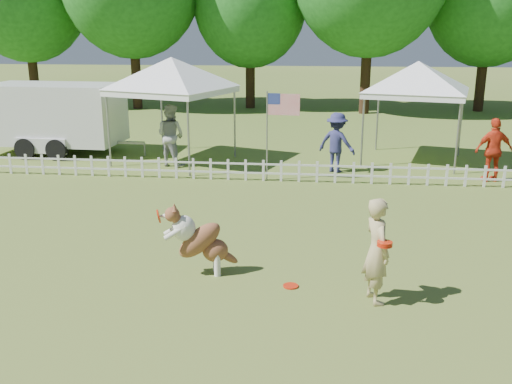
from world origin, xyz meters
TOP-DOWN VIEW (x-y plane):
  - ground at (0.00, 0.00)m, footprint 120.00×120.00m
  - picket_fence at (0.00, 7.00)m, footprint 22.00×0.08m
  - handler at (1.71, -0.15)m, footprint 0.58×0.71m
  - dog at (-1.19, 0.54)m, footprint 1.28×0.72m
  - frisbee_on_turf at (0.38, 0.21)m, footprint 0.33×0.33m
  - canopy_tent_left at (-3.82, 9.13)m, footprint 3.96×3.96m
  - canopy_tent_right at (3.78, 10.09)m, footprint 3.66×3.66m
  - cargo_trailer at (-8.17, 10.00)m, footprint 5.57×2.66m
  - flag_pole at (-0.66, 7.09)m, footprint 0.96×0.19m
  - spectator_a at (-3.79, 8.55)m, footprint 1.14×1.03m
  - spectator_b at (1.30, 8.32)m, footprint 1.32×1.10m
  - spectator_c at (5.60, 7.68)m, footprint 1.11×0.63m
  - tree_far_left at (-15.00, 22.00)m, footprint 6.60×6.60m
  - tree_center_left at (-3.00, 22.50)m, footprint 6.00×6.00m
  - tree_right at (9.00, 22.50)m, footprint 6.20×6.20m

SIDE VIEW (x-z plane):
  - ground at x=0.00m, z-range 0.00..0.00m
  - frisbee_on_turf at x=0.38m, z-range 0.00..0.02m
  - picket_fence at x=0.00m, z-range 0.00..0.60m
  - dog at x=-1.19m, z-range 0.00..1.26m
  - handler at x=1.71m, z-range 0.00..1.68m
  - spectator_b at x=1.30m, z-range 0.00..1.77m
  - spectator_c at x=5.60m, z-range 0.00..1.78m
  - spectator_a at x=-3.79m, z-range 0.00..1.91m
  - cargo_trailer at x=-8.17m, z-range 0.00..2.41m
  - flag_pole at x=-0.66m, z-range 0.00..2.49m
  - canopy_tent_right at x=3.78m, z-range 0.00..3.10m
  - canopy_tent_left at x=-3.82m, z-range 0.00..3.22m
  - tree_center_left at x=-3.00m, z-range 0.00..9.80m
  - tree_right at x=9.00m, z-range 0.00..10.40m
  - tree_far_left at x=-15.00m, z-range 0.00..11.00m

